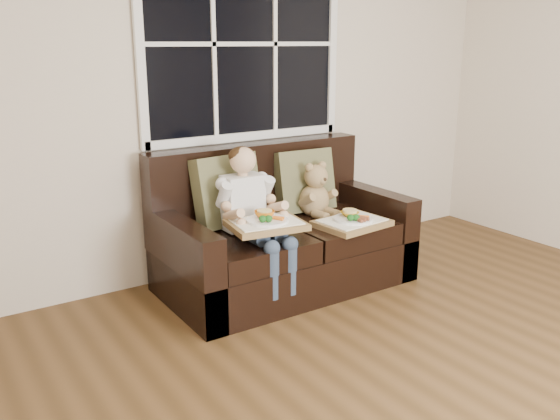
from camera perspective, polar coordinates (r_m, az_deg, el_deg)
window_back at (r=4.36m, az=-3.44°, el=15.67°), size 1.62×0.04×1.37m
loveseat at (r=4.19m, az=0.04°, el=-2.99°), size 1.70×0.92×0.96m
pillow_left at (r=4.04m, az=-5.11°, el=1.87°), size 0.50×0.28×0.49m
pillow_right at (r=4.38m, az=2.38°, el=2.83°), size 0.46×0.23×0.47m
child at (r=3.84m, az=-2.84°, el=0.45°), size 0.38×0.60×0.87m
teddy_bear at (r=4.29m, az=3.44°, el=1.61°), size 0.25×0.31×0.40m
tray_left at (r=3.69m, az=-1.33°, el=-1.25°), size 0.50×0.41×0.10m
tray_right at (r=4.07m, az=6.95°, el=-1.13°), size 0.50×0.40×0.11m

